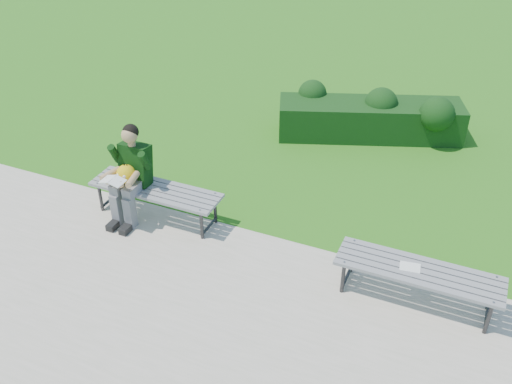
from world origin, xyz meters
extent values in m
plane|color=#30651B|center=(0.00, 0.00, 0.00)|extent=(80.00, 80.00, 0.00)
cube|color=beige|center=(0.00, -1.75, 0.01)|extent=(30.00, 3.50, 0.02)
cube|color=#16421A|center=(0.68, 3.29, 0.30)|extent=(3.12, 1.77, 0.60)
sphere|color=#16421A|center=(-0.36, 3.31, 0.57)|extent=(0.63, 0.63, 0.49)
sphere|color=#16421A|center=(0.82, 3.38, 0.57)|extent=(0.71, 0.71, 0.55)
sphere|color=#16421A|center=(1.73, 3.36, 0.57)|extent=(0.73, 0.73, 0.57)
cube|color=gray|center=(-1.34, -0.41, 0.45)|extent=(1.80, 0.08, 0.04)
cube|color=gray|center=(-1.34, -0.31, 0.45)|extent=(1.80, 0.08, 0.04)
cube|color=gray|center=(-1.34, -0.21, 0.45)|extent=(1.80, 0.09, 0.04)
cube|color=gray|center=(-1.34, -0.10, 0.45)|extent=(1.80, 0.09, 0.04)
cube|color=gray|center=(-1.34, 0.00, 0.45)|extent=(1.80, 0.09, 0.04)
cylinder|color=#2D2D30|center=(-2.12, -0.40, 0.23)|extent=(0.04, 0.04, 0.41)
cylinder|color=#2D2D30|center=(-2.12, -0.02, 0.23)|extent=(0.04, 0.04, 0.41)
cylinder|color=#2D2D30|center=(-2.12, -0.21, 0.41)|extent=(0.04, 0.42, 0.04)
cylinder|color=#2D2D30|center=(-2.12, -0.21, 0.08)|extent=(0.04, 0.42, 0.04)
cylinder|color=gray|center=(-2.12, -0.41, 0.47)|extent=(0.02, 0.02, 0.01)
cylinder|color=gray|center=(-2.12, 0.00, 0.47)|extent=(0.02, 0.02, 0.01)
cylinder|color=#2D2D30|center=(-0.56, -0.40, 0.23)|extent=(0.04, 0.04, 0.41)
cylinder|color=#2D2D30|center=(-0.56, -0.02, 0.23)|extent=(0.04, 0.04, 0.41)
cylinder|color=#2D2D30|center=(-0.56, -0.21, 0.41)|extent=(0.04, 0.42, 0.04)
cylinder|color=#2D2D30|center=(-0.56, -0.21, 0.08)|extent=(0.04, 0.42, 0.04)
cylinder|color=gray|center=(-0.56, -0.41, 0.47)|extent=(0.02, 0.02, 0.01)
cylinder|color=gray|center=(-0.56, 0.00, 0.47)|extent=(0.02, 0.02, 0.01)
cube|color=gray|center=(2.15, -0.65, 0.45)|extent=(1.80, 0.08, 0.04)
cube|color=gray|center=(2.15, -0.55, 0.45)|extent=(1.80, 0.08, 0.04)
cube|color=gray|center=(2.15, -0.45, 0.45)|extent=(1.80, 0.08, 0.04)
cube|color=gray|center=(2.15, -0.34, 0.45)|extent=(1.80, 0.08, 0.04)
cube|color=gray|center=(2.15, -0.24, 0.45)|extent=(1.80, 0.08, 0.04)
cylinder|color=#2D2D30|center=(1.37, -0.64, 0.23)|extent=(0.04, 0.04, 0.41)
cylinder|color=#2D2D30|center=(1.37, -0.26, 0.23)|extent=(0.04, 0.04, 0.41)
cylinder|color=#2D2D30|center=(1.37, -0.45, 0.41)|extent=(0.04, 0.42, 0.04)
cylinder|color=#2D2D30|center=(1.37, -0.45, 0.08)|extent=(0.04, 0.42, 0.04)
cylinder|color=gray|center=(1.37, -0.65, 0.47)|extent=(0.02, 0.02, 0.01)
cylinder|color=gray|center=(1.37, -0.24, 0.47)|extent=(0.02, 0.02, 0.01)
cylinder|color=#2D2D30|center=(2.93, -0.64, 0.23)|extent=(0.04, 0.04, 0.41)
cylinder|color=#2D2D30|center=(2.93, -0.26, 0.23)|extent=(0.04, 0.04, 0.41)
cylinder|color=#2D2D30|center=(2.93, -0.45, 0.41)|extent=(0.04, 0.42, 0.04)
cylinder|color=#2D2D30|center=(2.93, -0.45, 0.08)|extent=(0.04, 0.42, 0.04)
cylinder|color=gray|center=(2.93, -0.65, 0.47)|extent=(0.02, 0.02, 0.01)
cylinder|color=gray|center=(2.93, -0.24, 0.47)|extent=(0.02, 0.02, 0.01)
cube|color=slate|center=(-1.74, -0.37, 0.54)|extent=(0.14, 0.42, 0.13)
cube|color=slate|center=(-1.54, -0.37, 0.54)|extent=(0.14, 0.42, 0.13)
cube|color=slate|center=(-1.74, -0.55, 0.24)|extent=(0.12, 0.13, 0.45)
cube|color=slate|center=(-1.54, -0.55, 0.24)|extent=(0.12, 0.13, 0.45)
cube|color=black|center=(-1.74, -0.65, 0.07)|extent=(0.11, 0.26, 0.09)
cube|color=black|center=(-1.54, -0.65, 0.07)|extent=(0.11, 0.26, 0.09)
cube|color=black|center=(-1.64, -0.17, 0.75)|extent=(0.40, 0.30, 0.59)
cylinder|color=tan|center=(-1.64, -0.19, 1.07)|extent=(0.10, 0.10, 0.08)
sphere|color=tan|center=(-1.64, -0.21, 1.20)|extent=(0.21, 0.21, 0.21)
sphere|color=black|center=(-1.64, -0.18, 1.23)|extent=(0.21, 0.21, 0.21)
cylinder|color=black|center=(-1.87, -0.27, 0.91)|extent=(0.10, 0.21, 0.30)
cylinder|color=black|center=(-1.41, -0.27, 0.91)|extent=(0.10, 0.21, 0.30)
cylinder|color=tan|center=(-1.81, -0.49, 0.74)|extent=(0.14, 0.31, 0.08)
cylinder|color=tan|center=(-1.47, -0.49, 0.74)|extent=(0.14, 0.31, 0.08)
sphere|color=tan|center=(-1.74, -0.65, 0.74)|extent=(0.09, 0.09, 0.09)
sphere|color=tan|center=(-1.54, -0.65, 0.74)|extent=(0.09, 0.09, 0.09)
sphere|color=#D3D706|center=(-1.64, -0.39, 0.72)|extent=(0.25, 0.25, 0.25)
cone|color=orange|center=(-1.64, -0.50, 0.71)|extent=(0.07, 0.07, 0.07)
cone|color=black|center=(-1.66, -0.38, 0.85)|extent=(0.03, 0.05, 0.08)
cone|color=black|center=(-1.63, -0.37, 0.85)|extent=(0.03, 0.04, 0.07)
sphere|color=white|center=(-1.69, -0.48, 0.75)|extent=(0.05, 0.05, 0.05)
sphere|color=white|center=(-1.60, -0.48, 0.75)|extent=(0.05, 0.05, 0.05)
cube|color=white|center=(-1.72, -0.67, 0.79)|extent=(0.15, 0.20, 0.05)
cube|color=white|center=(-1.57, -0.67, 0.79)|extent=(0.15, 0.20, 0.05)
cube|color=white|center=(2.05, -0.45, 0.47)|extent=(0.24, 0.19, 0.01)
camera|label=1|loc=(2.40, -5.45, 4.58)|focal=40.00mm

